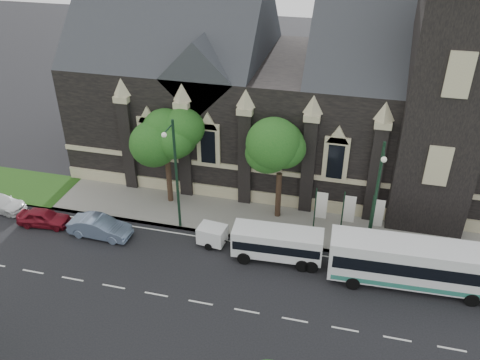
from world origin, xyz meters
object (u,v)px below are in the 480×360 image
(tree_walk_right, at_px, (284,151))
(shuttle_bus, at_px, (278,243))
(banner_flag_left, at_px, (319,208))
(tree_walk_left, at_px, (169,139))
(car_far_white, at_px, (0,203))
(car_far_red, at_px, (44,218))
(box_trailer, at_px, (212,234))
(banner_flag_right, at_px, (375,215))
(street_lamp_mid, at_px, (175,171))
(tour_coach, at_px, (418,264))
(sedan, at_px, (100,227))
(street_lamp_near, at_px, (376,197))
(banner_flag_center, at_px, (347,211))

(tree_walk_right, height_order, shuttle_bus, tree_walk_right)
(banner_flag_left, relative_size, shuttle_bus, 0.63)
(tree_walk_left, relative_size, car_far_white, 1.77)
(car_far_red, bearing_deg, box_trailer, -91.74)
(car_far_red, bearing_deg, tree_walk_left, -61.81)
(shuttle_bus, bearing_deg, car_far_white, 175.58)
(shuttle_bus, bearing_deg, banner_flag_right, 26.39)
(street_lamp_mid, xyz_separation_m, tour_coach, (17.11, -2.15, -3.32))
(banner_flag_left, distance_m, shuttle_bus, 4.40)
(sedan, bearing_deg, tree_walk_right, -63.38)
(street_lamp_mid, height_order, tour_coach, street_lamp_mid)
(banner_flag_left, xyz_separation_m, box_trailer, (-7.28, -3.09, -1.53))
(street_lamp_near, distance_m, box_trailer, 11.85)
(banner_flag_right, relative_size, car_far_white, 0.93)
(banner_flag_center, distance_m, tour_coach, 6.33)
(street_lamp_near, height_order, banner_flag_right, street_lamp_near)
(tree_walk_left, bearing_deg, sedan, -121.69)
(banner_flag_right, relative_size, tour_coach, 0.35)
(banner_flag_left, bearing_deg, car_far_red, -169.11)
(street_lamp_near, height_order, street_lamp_mid, same)
(box_trailer, xyz_separation_m, car_far_red, (-13.29, -0.87, -0.17))
(banner_flag_right, height_order, shuttle_bus, banner_flag_right)
(box_trailer, distance_m, car_far_red, 13.32)
(street_lamp_near, xyz_separation_m, shuttle_bus, (-6.09, -1.66, -3.71))
(tree_walk_right, distance_m, car_far_white, 23.23)
(tree_walk_left, distance_m, car_far_white, 14.85)
(tree_walk_left, relative_size, shuttle_bus, 1.21)
(sedan, bearing_deg, tree_walk_left, -30.00)
(street_lamp_near, xyz_separation_m, tour_coach, (3.11, -2.15, -3.32))
(tree_walk_right, relative_size, tree_walk_left, 1.02)
(sedan, relative_size, car_far_white, 1.10)
(shuttle_bus, bearing_deg, box_trailer, 171.56)
(banner_flag_center, xyz_separation_m, banner_flag_right, (2.00, 0.00, 0.00))
(tree_walk_right, xyz_separation_m, sedan, (-12.63, -5.87, -5.04))
(street_lamp_near, relative_size, tour_coach, 0.80)
(banner_flag_center, distance_m, banner_flag_right, 2.00)
(banner_flag_center, relative_size, tour_coach, 0.35)
(tree_walk_left, relative_size, tour_coach, 0.68)
(tree_walk_right, bearing_deg, car_far_white, -168.17)
(banner_flag_center, bearing_deg, shuttle_bus, -140.84)
(tree_walk_right, height_order, banner_flag_center, tree_walk_right)
(tree_walk_right, relative_size, banner_flag_left, 1.95)
(sedan, bearing_deg, street_lamp_mid, -65.75)
(tree_walk_left, xyz_separation_m, banner_flag_right, (16.08, -1.70, -3.35))
(box_trailer, relative_size, car_far_white, 0.67)
(street_lamp_near, distance_m, banner_flag_left, 4.99)
(street_lamp_mid, bearing_deg, tour_coach, -7.16)
(street_lamp_mid, bearing_deg, banner_flag_center, 8.82)
(banner_flag_center, distance_m, car_far_red, 22.98)
(tour_coach, distance_m, sedan, 22.55)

